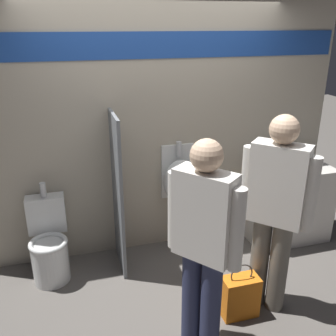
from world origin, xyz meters
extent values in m
plane|color=#5B5651|center=(0.00, 0.00, 0.00)|extent=(16.00, 16.00, 0.00)
cube|color=#B2A893|center=(0.00, 0.60, 1.35)|extent=(3.84, 0.06, 2.70)
cube|color=#1E479E|center=(0.00, 0.56, 2.12)|extent=(3.76, 0.01, 0.24)
cube|color=silver|center=(1.43, 0.31, 0.43)|extent=(0.88, 0.53, 0.85)
cylinder|color=silver|center=(1.38, 0.36, 0.91)|extent=(0.34, 0.34, 0.11)
cylinder|color=silver|center=(1.38, 0.48, 1.04)|extent=(0.03, 0.03, 0.14)
cube|color=#232328|center=(1.17, 0.20, 0.86)|extent=(0.07, 0.14, 0.01)
cube|color=slate|center=(-0.46, 0.30, 0.78)|extent=(0.03, 0.54, 1.56)
cylinder|color=silver|center=(0.21, 0.44, 0.28)|extent=(0.04, 0.04, 0.56)
ellipsoid|color=silver|center=(0.21, 0.44, 0.78)|extent=(0.37, 0.24, 0.47)
cube|color=silver|center=(0.21, 0.56, 0.85)|extent=(0.35, 0.02, 0.58)
cylinder|color=silver|center=(0.21, 0.52, 1.10)|extent=(0.06, 0.06, 0.16)
cylinder|color=silver|center=(-1.14, 0.22, 0.20)|extent=(0.34, 0.34, 0.40)
torus|color=silver|center=(-1.14, 0.22, 0.41)|extent=(0.36, 0.36, 0.04)
cube|color=silver|center=(-1.14, 0.48, 0.58)|extent=(0.36, 0.16, 0.37)
cylinder|color=silver|center=(-1.14, 0.46, 0.84)|extent=(0.06, 0.06, 0.14)
cylinder|color=#282D4C|center=(0.00, -0.95, 0.40)|extent=(0.15, 0.15, 0.80)
cylinder|color=#282D4C|center=(-0.10, -0.83, 0.40)|extent=(0.15, 0.15, 0.80)
cube|color=silver|center=(-0.05, -0.89, 1.11)|extent=(0.40, 0.44, 0.63)
cylinder|color=silver|center=(0.10, -1.08, 1.08)|extent=(0.10, 0.10, 0.58)
cylinder|color=silver|center=(-0.20, -0.71, 1.08)|extent=(0.10, 0.10, 0.58)
sphere|color=beige|center=(-0.05, -0.89, 1.54)|extent=(0.22, 0.22, 0.22)
cylinder|color=#666056|center=(0.71, -0.69, 0.41)|extent=(0.15, 0.15, 0.82)
cylinder|color=#666056|center=(0.60, -0.58, 0.41)|extent=(0.15, 0.15, 0.82)
cube|color=silver|center=(0.66, -0.63, 1.15)|extent=(0.43, 0.44, 0.65)
cylinder|color=silver|center=(0.82, -0.81, 1.11)|extent=(0.10, 0.10, 0.60)
cylinder|color=silver|center=(0.49, -0.46, 1.11)|extent=(0.10, 0.10, 0.60)
sphere|color=beige|center=(0.66, -0.63, 1.58)|extent=(0.22, 0.22, 0.22)
cube|color=orange|center=(0.38, -0.69, 0.18)|extent=(0.30, 0.17, 0.36)
torus|color=#4C4742|center=(0.38, -0.69, 0.40)|extent=(0.19, 0.01, 0.19)
camera|label=1|loc=(-0.89, -2.94, 2.31)|focal=40.00mm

